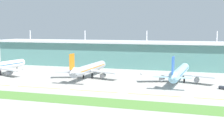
{
  "coord_description": "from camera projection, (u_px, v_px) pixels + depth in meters",
  "views": [
    {
      "loc": [
        68.41,
        -179.03,
        34.69
      ],
      "look_at": [
        -5.71,
        31.93,
        7.0
      ],
      "focal_mm": 55.49,
      "sensor_mm": 36.0,
      "label": 1
    }
  ],
  "objects": [
    {
      "name": "ground_plane",
      "position": [
        103.0,
        89.0,
        194.4
      ],
      "size": [
        600.0,
        600.0,
        0.0
      ],
      "primitive_type": "plane",
      "color": "#A8A59E"
    },
    {
      "name": "terminal_building",
      "position": [
        148.0,
        54.0,
        294.49
      ],
      "size": [
        288.0,
        34.0,
        31.86
      ],
      "color": "slate",
      "rests_on": "ground"
    },
    {
      "name": "airliner_near_middle",
      "position": [
        88.0,
        69.0,
        236.44
      ],
      "size": [
        48.73,
        66.9,
        18.9
      ],
      "color": "#ADB2BC",
      "rests_on": "ground"
    },
    {
      "name": "airliner_far_middle",
      "position": [
        180.0,
        72.0,
        217.61
      ],
      "size": [
        48.79,
        69.04,
        18.9
      ],
      "color": "#9ED1EA",
      "rests_on": "ground"
    },
    {
      "name": "taxiway_stripe_mid_west",
      "position": [
        39.0,
        88.0,
        200.06
      ],
      "size": [
        28.0,
        0.7,
        0.04
      ],
      "primitive_type": "cube",
      "color": "yellow",
      "rests_on": "ground"
    },
    {
      "name": "taxiway_stripe_centre",
      "position": [
        93.0,
        91.0,
        188.88
      ],
      "size": [
        28.0,
        0.7,
        0.04
      ],
      "primitive_type": "cube",
      "color": "yellow",
      "rests_on": "ground"
    },
    {
      "name": "taxiway_stripe_mid_east",
      "position": [
        154.0,
        95.0,
        177.69
      ],
      "size": [
        28.0,
        0.7,
        0.04
      ],
      "primitive_type": "cube",
      "color": "yellow",
      "rests_on": "ground"
    },
    {
      "name": "taxiway_stripe_east",
      "position": [
        224.0,
        100.0,
        166.51
      ],
      "size": [
        28.0,
        0.7,
        0.04
      ],
      "primitive_type": "cube",
      "color": "yellow",
      "rests_on": "ground"
    },
    {
      "name": "grass_verge",
      "position": [
        79.0,
        100.0,
        164.89
      ],
      "size": [
        300.0,
        18.0,
        0.1
      ],
      "primitive_type": "cube",
      "color": "#518438",
      "rests_on": "ground"
    },
    {
      "name": "pushback_tug",
      "position": [
        223.0,
        87.0,
        194.09
      ],
      "size": [
        5.01,
        4.18,
        1.85
      ],
      "color": "#333842",
      "rests_on": "ground"
    }
  ]
}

